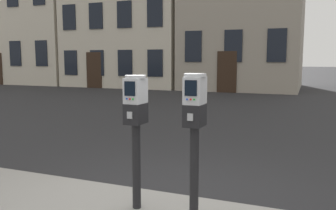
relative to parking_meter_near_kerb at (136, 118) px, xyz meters
name	(u,v)px	position (x,y,z in m)	size (l,w,h in m)	color
parking_meter_near_kerb	(136,118)	(0.00, 0.00, 0.00)	(0.22, 0.26, 1.41)	black
parking_meter_twin_adjacent	(195,120)	(0.64, 0.00, 0.02)	(0.22, 0.26, 1.44)	black
townhouse_orange_brick	(29,4)	(-17.22, 17.33, 4.49)	(8.45, 5.29, 11.21)	beige
townhouse_grey_stucco	(131,0)	(-9.07, 17.29, 4.27)	(7.44, 5.21, 10.75)	beige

